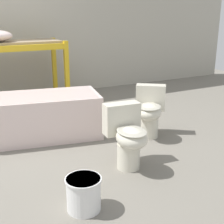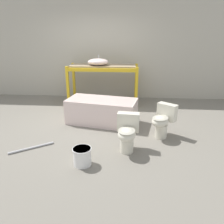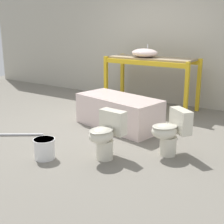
% 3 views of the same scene
% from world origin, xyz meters
% --- Properties ---
extents(ground_plane, '(12.00, 12.00, 0.00)m').
position_xyz_m(ground_plane, '(0.00, 0.00, 0.00)').
color(ground_plane, slate).
extents(shelving_rack, '(1.90, 0.74, 1.07)m').
position_xyz_m(shelving_rack, '(0.23, 1.37, 0.90)').
color(shelving_rack, gold).
rests_on(shelving_rack, ground_plane).
extents(bathtub_main, '(1.60, 0.96, 0.54)m').
position_xyz_m(bathtub_main, '(0.37, -0.08, 0.31)').
color(bathtub_main, silver).
rests_on(bathtub_main, ground_plane).
extents(toilet_near, '(0.56, 0.60, 0.63)m').
position_xyz_m(toilet_near, '(1.60, -0.70, 0.34)').
color(toilet_near, silver).
rests_on(toilet_near, ground_plane).
extents(toilet_far, '(0.38, 0.53, 0.63)m').
position_xyz_m(toilet_far, '(0.94, -1.28, 0.34)').
color(toilet_far, silver).
rests_on(toilet_far, ground_plane).
extents(bucket_white, '(0.29, 0.29, 0.28)m').
position_xyz_m(bucket_white, '(0.27, -1.75, 0.15)').
color(bucket_white, white).
rests_on(bucket_white, ground_plane).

